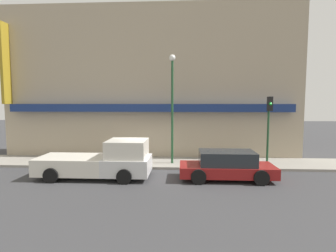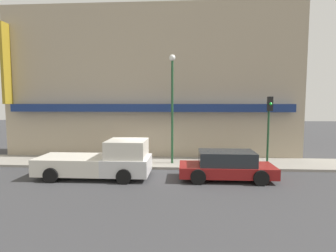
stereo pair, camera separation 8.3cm
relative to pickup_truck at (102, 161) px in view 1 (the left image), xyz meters
The scene contains 8 objects.
ground_plane 2.58m from the pickup_truck, 42.45° to the left, with size 80.00×80.00×0.00m, color #38383A.
sidewalk 3.66m from the pickup_truck, 59.67° to the left, with size 36.00×2.87×0.14m.
building 7.56m from the pickup_truck, 73.37° to the left, with size 19.80×3.80×10.12m.
pickup_truck is the anchor object (origin of this frame).
parked_car 6.11m from the pickup_truck, ahead, with size 4.52×1.97×1.39m.
fire_hydrant 2.56m from the pickup_truck, 87.43° to the left, with size 0.22×0.22×0.64m.
street_lamp 5.37m from the pickup_truck, 38.84° to the left, with size 0.36×0.36×6.33m.
traffic_light 9.36m from the pickup_truck, 15.35° to the left, with size 0.28×0.42×3.91m.
Camera 1 is at (2.16, -14.23, 3.71)m, focal length 28.00 mm.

